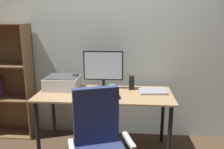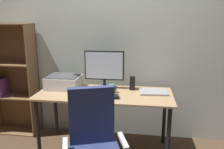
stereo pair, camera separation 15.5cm
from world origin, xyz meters
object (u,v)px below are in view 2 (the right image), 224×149
at_px(coffee_mug, 112,88).
at_px(laptop, 153,92).
at_px(monitor, 104,68).
at_px(speaker_right, 132,83).
at_px(desk, 105,100).
at_px(printer, 64,82).
at_px(bookshelf, 12,81).
at_px(speaker_left, 77,81).
at_px(keyboard, 96,96).
at_px(mouse, 116,97).

xyz_separation_m(coffee_mug, laptop, (0.48, 0.06, -0.04)).
distance_m(monitor, laptop, 0.66).
bearing_deg(speaker_right, desk, -150.33).
relative_size(printer, bookshelf, 0.26).
bearing_deg(monitor, speaker_left, -178.70).
bearing_deg(speaker_right, bookshelf, 175.06).
bearing_deg(keyboard, desk, 61.77).
distance_m(keyboard, laptop, 0.68).
xyz_separation_m(desk, coffee_mug, (0.09, 0.03, 0.14)).
relative_size(keyboard, coffee_mug, 2.85).
relative_size(keyboard, laptop, 0.91).
bearing_deg(monitor, coffee_mug, -53.32).
relative_size(monitor, printer, 1.21).
distance_m(coffee_mug, laptop, 0.48).
bearing_deg(printer, mouse, -22.00).
distance_m(keyboard, speaker_left, 0.46).
distance_m(desk, speaker_left, 0.46).
height_order(coffee_mug, laptop, coffee_mug).
bearing_deg(coffee_mug, speaker_right, 33.55).
bearing_deg(laptop, keyboard, -165.02).
height_order(keyboard, bookshelf, bookshelf).
height_order(desk, printer, printer).
distance_m(monitor, speaker_left, 0.39).
height_order(mouse, speaker_left, speaker_left).
relative_size(monitor, keyboard, 1.67).
xyz_separation_m(laptop, speaker_right, (-0.25, 0.09, 0.07)).
bearing_deg(coffee_mug, bookshelf, 168.43).
bearing_deg(desk, keyboard, -115.65).
bearing_deg(keyboard, mouse, -2.95).
height_order(speaker_right, printer, speaker_right).
relative_size(keyboard, printer, 0.72).
bearing_deg(monitor, keyboard, -96.53).
bearing_deg(speaker_right, printer, -176.64).
xyz_separation_m(mouse, coffee_mug, (-0.07, 0.18, 0.04)).
bearing_deg(laptop, speaker_right, 154.11).
relative_size(laptop, bookshelf, 0.21).
bearing_deg(laptop, speaker_left, 169.04).
height_order(speaker_left, speaker_right, same).
distance_m(desk, laptop, 0.58).
relative_size(desk, speaker_right, 9.24).
relative_size(speaker_left, bookshelf, 0.11).
relative_size(laptop, speaker_right, 1.88).
bearing_deg(monitor, speaker_right, -1.30).
relative_size(keyboard, bookshelf, 0.19).
xyz_separation_m(speaker_left, speaker_right, (0.69, 0.00, 0.00)).
bearing_deg(speaker_right, laptop, -20.63).
xyz_separation_m(monitor, coffee_mug, (0.12, -0.16, -0.21)).
relative_size(keyboard, mouse, 3.02).
bearing_deg(mouse, speaker_left, 134.80).
distance_m(monitor, bookshelf, 1.36).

